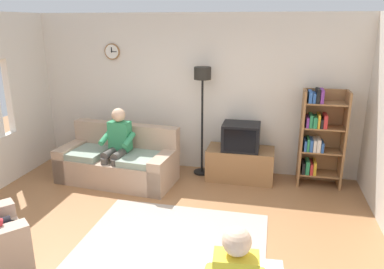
{
  "coord_description": "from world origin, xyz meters",
  "views": [
    {
      "loc": [
        1.33,
        -3.54,
        2.55
      ],
      "look_at": [
        0.3,
        1.11,
        1.08
      ],
      "focal_mm": 34.36,
      "sensor_mm": 36.0,
      "label": 1
    }
  ],
  "objects_px": {
    "floor_lamp": "(202,91)",
    "tv_stand": "(240,164)",
    "bookshelf": "(319,136)",
    "couch": "(118,162)",
    "person_on_couch": "(117,143)",
    "tv": "(241,137)"
  },
  "relations": [
    {
      "from": "person_on_couch",
      "to": "couch",
      "type": "bearing_deg",
      "value": 113.49
    },
    {
      "from": "bookshelf",
      "to": "person_on_couch",
      "type": "xyz_separation_m",
      "value": [
        -3.14,
        -0.67,
        -0.11
      ]
    },
    {
      "from": "tv_stand",
      "to": "bookshelf",
      "type": "distance_m",
      "value": 1.34
    },
    {
      "from": "tv",
      "to": "tv_stand",
      "type": "bearing_deg",
      "value": 90.0
    },
    {
      "from": "floor_lamp",
      "to": "tv_stand",
      "type": "bearing_deg",
      "value": -8.36
    },
    {
      "from": "tv",
      "to": "bookshelf",
      "type": "bearing_deg",
      "value": 4.35
    },
    {
      "from": "floor_lamp",
      "to": "person_on_couch",
      "type": "height_order",
      "value": "floor_lamp"
    },
    {
      "from": "bookshelf",
      "to": "couch",
      "type": "bearing_deg",
      "value": -170.05
    },
    {
      "from": "couch",
      "to": "floor_lamp",
      "type": "bearing_deg",
      "value": 24.43
    },
    {
      "from": "tv_stand",
      "to": "floor_lamp",
      "type": "distance_m",
      "value": 1.37
    },
    {
      "from": "tv",
      "to": "floor_lamp",
      "type": "bearing_deg",
      "value": 169.61
    },
    {
      "from": "bookshelf",
      "to": "floor_lamp",
      "type": "bearing_deg",
      "value": 179.06
    },
    {
      "from": "couch",
      "to": "tv_stand",
      "type": "relative_size",
      "value": 1.79
    },
    {
      "from": "tv",
      "to": "bookshelf",
      "type": "distance_m",
      "value": 1.22
    },
    {
      "from": "couch",
      "to": "bookshelf",
      "type": "relative_size",
      "value": 1.25
    },
    {
      "from": "tv_stand",
      "to": "floor_lamp",
      "type": "bearing_deg",
      "value": 171.64
    },
    {
      "from": "tv",
      "to": "bookshelf",
      "type": "relative_size",
      "value": 0.38
    },
    {
      "from": "floor_lamp",
      "to": "person_on_couch",
      "type": "relative_size",
      "value": 1.49
    },
    {
      "from": "tv",
      "to": "person_on_couch",
      "type": "xyz_separation_m",
      "value": [
        -1.92,
        -0.58,
        -0.05
      ]
    },
    {
      "from": "tv_stand",
      "to": "person_on_couch",
      "type": "height_order",
      "value": "person_on_couch"
    },
    {
      "from": "tv",
      "to": "bookshelf",
      "type": "height_order",
      "value": "bookshelf"
    },
    {
      "from": "couch",
      "to": "tv",
      "type": "xyz_separation_m",
      "value": [
        1.97,
        0.47,
        0.44
      ]
    }
  ]
}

